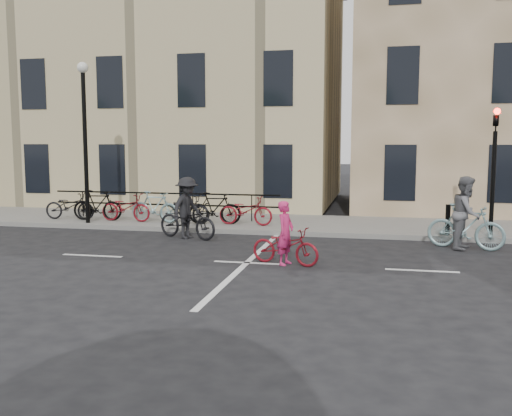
% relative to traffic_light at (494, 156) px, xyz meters
% --- Properties ---
extents(ground, '(120.00, 120.00, 0.00)m').
position_rel_traffic_light_xyz_m(ground, '(-6.20, -4.34, -2.45)').
color(ground, black).
rests_on(ground, ground).
extents(sidewalk, '(46.00, 4.00, 0.15)m').
position_rel_traffic_light_xyz_m(sidewalk, '(-10.20, 1.66, -2.38)').
color(sidewalk, slate).
rests_on(sidewalk, ground).
extents(building_west, '(20.00, 10.00, 10.00)m').
position_rel_traffic_light_xyz_m(building_west, '(-15.20, 8.66, 2.70)').
color(building_west, '#D0BD8C').
rests_on(building_west, sidewalk).
extents(traffic_light, '(0.18, 0.30, 3.90)m').
position_rel_traffic_light_xyz_m(traffic_light, '(0.00, 0.00, 0.00)').
color(traffic_light, black).
rests_on(traffic_light, sidewalk).
extents(lamp_post, '(0.36, 0.36, 5.28)m').
position_rel_traffic_light_xyz_m(lamp_post, '(-12.70, 0.06, 1.04)').
color(lamp_post, black).
rests_on(lamp_post, sidewalk).
extents(bollard_east, '(0.14, 0.14, 0.90)m').
position_rel_traffic_light_xyz_m(bollard_east, '(-1.20, -0.09, -1.85)').
color(bollard_east, black).
rests_on(bollard_east, sidewalk).
extents(parked_bikes, '(8.30, 1.23, 1.05)m').
position_rel_traffic_light_xyz_m(parked_bikes, '(-10.55, 0.70, -1.81)').
color(parked_bikes, black).
rests_on(parked_bikes, sidewalk).
extents(cyclist_pink, '(1.77, 1.02, 1.49)m').
position_rel_traffic_light_xyz_m(cyclist_pink, '(-5.28, -4.32, -1.94)').
color(cyclist_pink, maroon).
rests_on(cyclist_pink, ground).
extents(cyclist_grey, '(2.09, 1.20, 1.95)m').
position_rel_traffic_light_xyz_m(cyclist_grey, '(-0.89, -1.41, -1.66)').
color(cyclist_grey, '#7DA1A4').
rests_on(cyclist_grey, ground).
extents(cyclist_dark, '(2.17, 1.38, 1.82)m').
position_rel_traffic_light_xyz_m(cyclist_dark, '(-8.70, -1.37, -1.74)').
color(cyclist_dark, black).
rests_on(cyclist_dark, ground).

